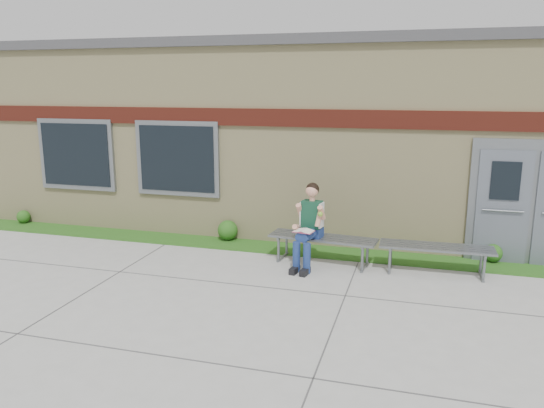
% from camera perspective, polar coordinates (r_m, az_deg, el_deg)
% --- Properties ---
extents(ground, '(80.00, 80.00, 0.00)m').
position_cam_1_polar(ground, '(8.24, 0.36, -10.41)').
color(ground, '#9E9E99').
rests_on(ground, ground).
extents(grass_strip, '(16.00, 0.80, 0.02)m').
position_cam_1_polar(grass_strip, '(10.61, 4.15, -5.05)').
color(grass_strip, '#254B14').
rests_on(grass_strip, ground).
extents(school_building, '(16.20, 6.22, 4.20)m').
position_cam_1_polar(school_building, '(13.49, 7.27, 7.75)').
color(school_building, beige).
rests_on(school_building, ground).
extents(bench_left, '(2.02, 0.74, 0.51)m').
position_cam_1_polar(bench_left, '(9.82, 5.48, -4.17)').
color(bench_left, slate).
rests_on(bench_left, ground).
extents(bench_right, '(1.94, 0.58, 0.50)m').
position_cam_1_polar(bench_right, '(9.69, 17.23, -4.98)').
color(bench_right, slate).
rests_on(bench_right, ground).
extents(girl, '(0.55, 0.95, 1.52)m').
position_cam_1_polar(girl, '(9.54, 3.99, -2.17)').
color(girl, navy).
rests_on(girl, ground).
extents(shrub_west, '(0.31, 0.31, 0.31)m').
position_cam_1_polar(shrub_west, '(13.95, -25.17, -1.24)').
color(shrub_west, '#254B14').
rests_on(shrub_west, grass_strip).
extents(shrub_mid, '(0.42, 0.42, 0.42)m').
position_cam_1_polar(shrub_mid, '(11.27, -4.79, -2.82)').
color(shrub_mid, '#254B14').
rests_on(shrub_mid, grass_strip).
extents(shrub_east, '(0.33, 0.33, 0.33)m').
position_cam_1_polar(shrub_east, '(10.69, 22.68, -4.89)').
color(shrub_east, '#254B14').
rests_on(shrub_east, grass_strip).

